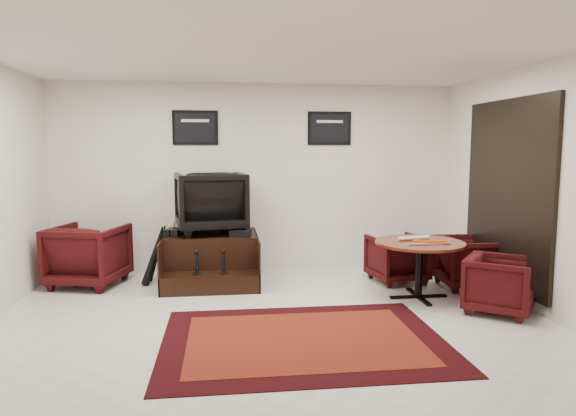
# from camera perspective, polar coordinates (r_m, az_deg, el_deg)

# --- Properties ---
(ground) EXTENTS (6.00, 6.00, 0.00)m
(ground) POSITION_cam_1_polar(r_m,az_deg,el_deg) (5.56, -1.68, -12.84)
(ground) COLOR silver
(ground) RESTS_ON ground
(room_shell) EXTENTS (6.02, 5.02, 2.81)m
(room_shell) POSITION_cam_1_polar(r_m,az_deg,el_deg) (5.41, 2.46, 5.92)
(room_shell) COLOR white
(room_shell) RESTS_ON ground
(area_rug) EXTENTS (2.72, 2.04, 0.01)m
(area_rug) POSITION_cam_1_polar(r_m,az_deg,el_deg) (5.14, 1.74, -14.43)
(area_rug) COLOR black
(area_rug) RESTS_ON ground
(shine_podium) EXTENTS (1.28, 1.32, 0.66)m
(shine_podium) POSITION_cam_1_polar(r_m,az_deg,el_deg) (7.30, -8.52, -5.65)
(shine_podium) COLOR black
(shine_podium) RESTS_ON ground
(shine_chair) EXTENTS (1.06, 1.01, 0.96)m
(shine_chair) POSITION_cam_1_polar(r_m,az_deg,el_deg) (7.30, -8.61, 1.00)
(shine_chair) COLOR black
(shine_chair) RESTS_ON shine_podium
(shoes_pair) EXTENTS (0.30, 0.32, 0.10)m
(shoes_pair) POSITION_cam_1_polar(r_m,az_deg,el_deg) (7.19, -12.55, -2.64)
(shoes_pair) COLOR black
(shoes_pair) RESTS_ON shine_podium
(polish_kit) EXTENTS (0.31, 0.26, 0.09)m
(polish_kit) POSITION_cam_1_polar(r_m,az_deg,el_deg) (6.99, -5.32, -2.81)
(polish_kit) COLOR black
(polish_kit) RESTS_ON shine_podium
(umbrella_black) EXTENTS (0.31, 0.12, 0.84)m
(umbrella_black) POSITION_cam_1_polar(r_m,az_deg,el_deg) (7.17, -14.69, -5.09)
(umbrella_black) COLOR black
(umbrella_black) RESTS_ON ground
(umbrella_hooked) EXTENTS (0.30, 0.11, 0.82)m
(umbrella_hooked) POSITION_cam_1_polar(r_m,az_deg,el_deg) (7.40, -14.38, -4.80)
(umbrella_hooked) COLOR black
(umbrella_hooked) RESTS_ON ground
(armchair_side) EXTENTS (1.07, 1.03, 0.91)m
(armchair_side) POSITION_cam_1_polar(r_m,az_deg,el_deg) (7.47, -21.31, -4.58)
(armchair_side) COLOR black
(armchair_side) RESTS_ON ground
(meeting_table) EXTENTS (1.08, 1.08, 0.71)m
(meeting_table) POSITION_cam_1_polar(r_m,az_deg,el_deg) (6.54, 14.43, -4.40)
(meeting_table) COLOR #441109
(meeting_table) RESTS_ON ground
(table_chair_back) EXTENTS (0.80, 0.76, 0.72)m
(table_chair_back) POSITION_cam_1_polar(r_m,az_deg,el_deg) (7.33, 12.01, -5.24)
(table_chair_back) COLOR black
(table_chair_back) RESTS_ON ground
(table_chair_window) EXTENTS (0.71, 0.76, 0.75)m
(table_chair_window) POSITION_cam_1_polar(r_m,az_deg,el_deg) (7.29, 19.40, -5.42)
(table_chair_window) COLOR black
(table_chair_window) RESTS_ON ground
(table_chair_corner) EXTENTS (0.93, 0.94, 0.71)m
(table_chair_corner) POSITION_cam_1_polar(r_m,az_deg,el_deg) (6.31, 22.46, -7.60)
(table_chair_corner) COLOR black
(table_chair_corner) RESTS_ON ground
(paper_roll) EXTENTS (0.42, 0.11, 0.05)m
(paper_roll) POSITION_cam_1_polar(r_m,az_deg,el_deg) (6.62, 13.78, -3.26)
(paper_roll) COLOR silver
(paper_roll) RESTS_ON meeting_table
(table_clutter) EXTENTS (0.57, 0.35, 0.01)m
(table_clutter) POSITION_cam_1_polar(r_m,az_deg,el_deg) (6.50, 15.51, -3.68)
(table_clutter) COLOR #DC630C
(table_clutter) RESTS_ON meeting_table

